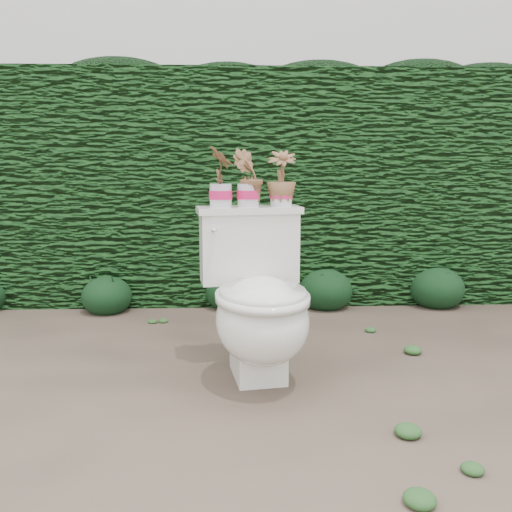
{
  "coord_description": "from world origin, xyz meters",
  "views": [
    {
      "loc": [
        0.12,
        -2.52,
        0.99
      ],
      "look_at": [
        0.22,
        0.0,
        0.55
      ],
      "focal_mm": 38.0,
      "sensor_mm": 36.0,
      "label": 1
    }
  ],
  "objects_px": {
    "potted_plant_center": "(248,179)",
    "toilet": "(259,303)",
    "potted_plant_right": "(281,180)",
    "potted_plant_left": "(220,178)"
  },
  "relations": [
    {
      "from": "potted_plant_center",
      "to": "toilet",
      "type": "bearing_deg",
      "value": 96.82
    },
    {
      "from": "potted_plant_right",
      "to": "potted_plant_center",
      "type": "bearing_deg",
      "value": -168.97
    },
    {
      "from": "potted_plant_left",
      "to": "potted_plant_center",
      "type": "height_order",
      "value": "potted_plant_left"
    },
    {
      "from": "potted_plant_left",
      "to": "toilet",
      "type": "bearing_deg",
      "value": -163.26
    },
    {
      "from": "potted_plant_center",
      "to": "potted_plant_right",
      "type": "bearing_deg",
      "value": -173.91
    },
    {
      "from": "potted_plant_center",
      "to": "potted_plant_right",
      "type": "relative_size",
      "value": 1.03
    },
    {
      "from": "potted_plant_center",
      "to": "potted_plant_left",
      "type": "bearing_deg",
      "value": 6.09
    },
    {
      "from": "potted_plant_center",
      "to": "potted_plant_right",
      "type": "distance_m",
      "value": 0.16
    },
    {
      "from": "potted_plant_left",
      "to": "potted_plant_right",
      "type": "bearing_deg",
      "value": -102.97
    },
    {
      "from": "potted_plant_left",
      "to": "potted_plant_right",
      "type": "xyz_separation_m",
      "value": [
        0.29,
        0.04,
        -0.01
      ]
    }
  ]
}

